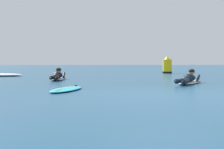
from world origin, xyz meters
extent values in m
plane|color=navy|center=(0.00, 10.00, 0.00)|extent=(120.00, 120.00, 0.00)
ellipsoid|color=silver|center=(1.95, 3.73, 0.04)|extent=(1.50, 1.98, 0.07)
ellipsoid|color=silver|center=(2.43, 4.53, 0.05)|extent=(0.28, 0.28, 0.06)
ellipsoid|color=black|center=(1.98, 3.77, 0.20)|extent=(0.70, 0.80, 0.35)
ellipsoid|color=black|center=(1.77, 3.43, 0.17)|extent=(0.44, 0.41, 0.20)
cylinder|color=black|center=(1.39, 2.95, 0.14)|extent=(0.63, 0.83, 0.14)
ellipsoid|color=black|center=(1.13, 2.57, 0.14)|extent=(0.20, 0.24, 0.08)
cylinder|color=black|center=(1.53, 2.87, 0.14)|extent=(0.55, 0.87, 0.14)
ellipsoid|color=black|center=(1.31, 2.46, 0.14)|extent=(0.20, 0.24, 0.08)
cylinder|color=black|center=(1.99, 4.21, 0.12)|extent=(0.38, 0.55, 0.34)
sphere|color=tan|center=(2.18, 4.54, 0.02)|extent=(0.09, 0.09, 0.09)
cylinder|color=black|center=(2.35, 3.97, 0.12)|extent=(0.38, 0.55, 0.34)
sphere|color=tan|center=(2.54, 4.28, 0.02)|extent=(0.09, 0.09, 0.09)
sphere|color=tan|center=(2.19, 4.12, 0.38)|extent=(0.21, 0.21, 0.21)
ellipsoid|color=black|center=(2.18, 4.10, 0.41)|extent=(0.29, 0.28, 0.16)
ellipsoid|color=silver|center=(-2.70, 6.49, 0.04)|extent=(0.63, 1.96, 0.07)
ellipsoid|color=silver|center=(-2.66, 7.41, 0.05)|extent=(0.21, 0.21, 0.06)
ellipsoid|color=black|center=(-2.70, 6.54, 0.20)|extent=(0.43, 0.64, 0.34)
ellipsoid|color=black|center=(-2.71, 6.17, 0.17)|extent=(0.35, 0.30, 0.20)
cylinder|color=black|center=(-2.82, 5.61, 0.14)|extent=(0.23, 0.85, 0.14)
ellipsoid|color=black|center=(-2.86, 5.19, 0.14)|extent=(0.11, 0.22, 0.08)
cylinder|color=black|center=(-2.66, 5.60, 0.14)|extent=(0.15, 0.84, 0.14)
ellipsoid|color=black|center=(-2.66, 5.18, 0.14)|extent=(0.11, 0.22, 0.08)
cylinder|color=black|center=(-2.90, 6.90, 0.12)|extent=(0.12, 0.62, 0.35)
sphere|color=#8C6647|center=(-2.88, 7.29, 0.02)|extent=(0.09, 0.09, 0.09)
cylinder|color=black|center=(-2.46, 6.86, 0.12)|extent=(0.12, 0.62, 0.35)
sphere|color=#8C6647|center=(-2.45, 7.23, 0.02)|extent=(0.09, 0.09, 0.09)
sphere|color=#8C6647|center=(-2.68, 6.91, 0.38)|extent=(0.21, 0.21, 0.21)
ellipsoid|color=black|center=(-2.68, 6.89, 0.41)|extent=(0.23, 0.21, 0.16)
ellipsoid|color=#2DB2D1|center=(-2.16, 1.41, 0.04)|extent=(1.11, 1.97, 0.07)
cube|color=yellow|center=(-2.16, 1.41, 0.07)|extent=(0.51, 1.54, 0.01)
cone|color=black|center=(-1.93, 2.14, 0.01)|extent=(0.13, 0.13, 0.16)
ellipsoid|color=white|center=(-5.76, 9.90, 0.08)|extent=(2.17, 0.88, 0.15)
ellipsoid|color=white|center=(-5.24, 10.04, 0.05)|extent=(0.84, 0.58, 0.11)
cylinder|color=yellow|center=(3.89, 13.30, 0.45)|extent=(0.58, 0.58, 0.89)
cone|color=yellow|center=(3.89, 13.30, 1.01)|extent=(0.41, 0.41, 0.24)
cylinder|color=black|center=(3.89, 13.30, 0.06)|extent=(0.61, 0.61, 0.12)
camera|label=1|loc=(-1.89, -7.03, 0.74)|focal=51.78mm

